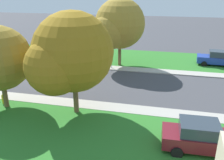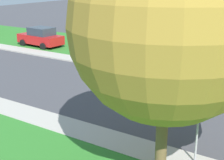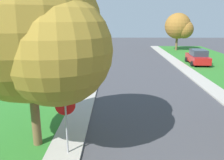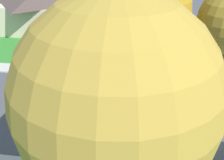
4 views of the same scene
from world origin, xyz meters
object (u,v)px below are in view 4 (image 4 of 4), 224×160
(stop_sign_far_corner, at_px, (138,145))
(tree_across_right, at_px, (154,11))
(car_maroon_behind_trees, at_px, (53,42))
(house_right_setback, at_px, (43,7))
(tree_sidewalk_near, at_px, (125,95))

(stop_sign_far_corner, height_order, tree_across_right, tree_across_right)
(car_maroon_behind_trees, bearing_deg, house_right_setback, 26.44)
(tree_across_right, bearing_deg, car_maroon_behind_trees, 74.93)
(tree_sidewalk_near, bearing_deg, car_maroon_behind_trees, 28.42)
(stop_sign_far_corner, relative_size, house_right_setback, 0.29)
(car_maroon_behind_trees, relative_size, tree_sidewalk_near, 0.57)
(car_maroon_behind_trees, bearing_deg, tree_sidewalk_near, -151.58)
(car_maroon_behind_trees, bearing_deg, stop_sign_far_corner, -148.32)
(tree_across_right, bearing_deg, stop_sign_far_corner, 177.77)
(car_maroon_behind_trees, height_order, tree_across_right, tree_across_right)
(tree_sidewalk_near, bearing_deg, house_right_setback, 27.76)
(stop_sign_far_corner, distance_m, tree_sidewalk_near, 3.01)
(tree_sidewalk_near, bearing_deg, stop_sign_far_corner, -21.16)
(tree_sidewalk_near, relative_size, house_right_setback, 0.80)
(tree_across_right, xyz_separation_m, house_right_setback, (9.40, 12.03, -2.00))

